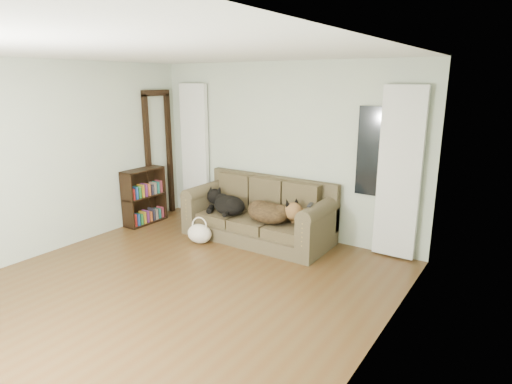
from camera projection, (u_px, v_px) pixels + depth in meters
The scene contains 15 objects.
floor at pixel (169, 292), 4.83m from camera, with size 5.00×5.00×0.00m, color #4C2F16.
ceiling at pixel (155, 51), 4.17m from camera, with size 5.00×5.00×0.00m, color white.
wall_back at pixel (282, 150), 6.51m from camera, with size 4.50×0.04×2.60m, color beige.
wall_left at pixel (42, 159), 5.71m from camera, with size 0.04×5.00×2.60m, color beige.
wall_right at pixel (371, 217), 3.29m from camera, with size 0.04×5.00×2.60m, color beige.
curtain_left at pixel (195, 150), 7.40m from camera, with size 0.55×0.08×2.25m, color silver.
curtain_right at pixel (399, 174), 5.52m from camera, with size 0.55×0.08×2.25m, color silver.
window_pane at pixel (375, 152), 5.69m from camera, with size 0.50×0.03×1.20m, color black.
door_casing at pixel (159, 156), 7.39m from camera, with size 0.07×0.60×2.10m, color black.
sofa at pixel (257, 210), 6.36m from camera, with size 2.21×0.96×0.91m, color #483927.
dog_black_lab at pixel (227, 205), 6.54m from camera, with size 0.66×0.46×0.28m, color black.
dog_shepherd at pixel (271, 213), 6.10m from camera, with size 0.71×0.50×0.31m, color black.
tv_remote at pixel (310, 205), 5.65m from camera, with size 0.05×0.18×0.02m, color black.
tote_bag at pixel (200, 232), 6.27m from camera, with size 0.38×0.30×0.28m, color beige.
bookshelf at pixel (144, 194), 7.08m from camera, with size 0.28×0.74×0.92m, color black.
Camera 1 is at (3.25, -3.10, 2.32)m, focal length 30.00 mm.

